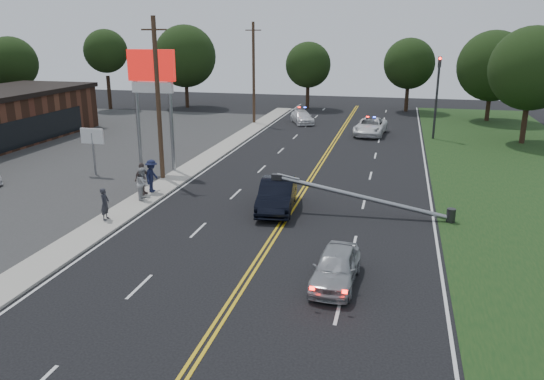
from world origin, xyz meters
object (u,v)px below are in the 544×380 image
(fallen_streetlight, at_px, (372,199))
(utility_pole_far, at_px, (254,73))
(pylon_sign, at_px, (152,81))
(waiting_sedan, at_px, (336,267))
(traffic_signal, at_px, (437,91))
(bystander_b, at_px, (143,183))
(emergency_b, at_px, (302,117))
(bystander_d, at_px, (142,179))
(utility_pole_mid, at_px, (158,100))
(crashed_sedan, at_px, (277,195))
(bystander_a, at_px, (105,204))
(emergency_a, at_px, (370,127))
(small_sign, at_px, (93,140))
(bystander_c, at_px, (152,176))

(fallen_streetlight, bearing_deg, utility_pole_far, 117.24)
(pylon_sign, bearing_deg, fallen_streetlight, -22.22)
(waiting_sedan, bearing_deg, traffic_signal, 83.13)
(utility_pole_far, relative_size, bystander_b, 5.54)
(fallen_streetlight, height_order, emergency_b, fallen_streetlight)
(pylon_sign, xyz_separation_m, utility_pole_far, (1.30, 20.00, -0.91))
(bystander_d, bearing_deg, fallen_streetlight, -77.08)
(traffic_signal, bearing_deg, utility_pole_far, 167.11)
(utility_pole_mid, bearing_deg, fallen_streetlight, -16.64)
(traffic_signal, relative_size, bystander_d, 3.79)
(utility_pole_mid, bearing_deg, crashed_sedan, -26.03)
(utility_pole_mid, height_order, bystander_a, utility_pole_mid)
(emergency_a, xyz_separation_m, bystander_a, (-11.38, -26.47, 0.16))
(small_sign, height_order, bystander_a, small_sign)
(bystander_d, bearing_deg, crashed_sedan, -78.96)
(utility_pole_mid, bearing_deg, small_sign, 180.00)
(crashed_sedan, xyz_separation_m, waiting_sedan, (4.09, -7.88, -0.15))
(bystander_b, distance_m, bystander_c, 1.44)
(bystander_b, bearing_deg, fallen_streetlight, -100.32)
(crashed_sedan, xyz_separation_m, bystander_b, (-7.55, -0.31, 0.21))
(bystander_a, bearing_deg, emergency_b, -13.06)
(pylon_sign, xyz_separation_m, emergency_b, (6.04, 21.33, -5.36))
(emergency_b, distance_m, bystander_b, 28.04)
(pylon_sign, height_order, waiting_sedan, pylon_sign)
(bystander_b, bearing_deg, pylon_sign, 6.61)
(pylon_sign, distance_m, bystander_a, 11.31)
(bystander_b, bearing_deg, waiting_sedan, -135.41)
(traffic_signal, height_order, waiting_sedan, traffic_signal)
(small_sign, relative_size, emergency_a, 0.57)
(pylon_sign, relative_size, utility_pole_far, 0.80)
(traffic_signal, distance_m, bystander_b, 28.08)
(small_sign, distance_m, crashed_sedan, 13.98)
(bystander_b, bearing_deg, utility_pole_mid, -0.72)
(utility_pole_mid, xyz_separation_m, waiting_sedan, (12.55, -12.02, -4.42))
(bystander_b, bearing_deg, emergency_a, -38.07)
(traffic_signal, relative_size, emergency_a, 1.29)
(bystander_c, bearing_deg, waiting_sedan, -129.07)
(traffic_signal, bearing_deg, utility_pole_mid, -134.20)
(emergency_a, bearing_deg, bystander_c, -112.18)
(emergency_a, relative_size, bystander_d, 2.94)
(utility_pole_far, bearing_deg, pylon_sign, -93.72)
(pylon_sign, relative_size, waiting_sedan, 2.04)
(utility_pole_far, distance_m, emergency_b, 6.64)
(fallen_streetlight, distance_m, waiting_sedan, 8.06)
(fallen_streetlight, xyz_separation_m, bystander_a, (-12.78, -3.93, 0.00))
(crashed_sedan, relative_size, bystander_d, 2.66)
(pylon_sign, distance_m, waiting_sedan, 20.41)
(emergency_a, height_order, emergency_b, emergency_a)
(traffic_signal, height_order, utility_pole_mid, utility_pole_mid)
(utility_pole_far, bearing_deg, traffic_signal, -12.89)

